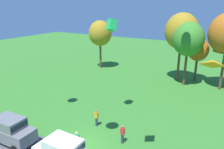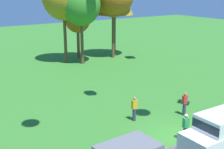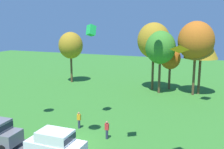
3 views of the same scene
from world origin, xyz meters
The scene contains 13 objects.
ground_plane centered at (0.00, 0.00, 0.00)m, with size 120.00×120.00×0.00m, color #337528.
car_suv_by_flagpole centered at (0.44, -2.43, 1.30)m, with size 4.61×2.06×2.28m.
person_watching_sky centered at (-0.77, 3.60, 0.88)m, with size 0.36×0.24×1.71m.
person_beside_suv centered at (-0.02, -0.36, 0.88)m, with size 0.36×0.24×1.71m.
person_on_lawn centered at (2.75, 2.36, 0.88)m, with size 0.36×0.24×1.71m.
tree_far_left centered at (-11.78, 21.44, 6.49)m, with size 4.18×4.18×8.82m.
tree_far_right centered at (2.69, 21.40, 7.69)m, with size 4.95×4.95×10.44m.
tree_lone_near centered at (4.06, 19.82, 6.83)m, with size 4.39×4.39×9.27m.
tree_center_back centered at (5.10, 22.76, 4.92)m, with size 3.18×3.18×6.71m.
tree_right_of_center centered at (8.90, 20.53, 7.85)m, with size 5.04×5.04×10.65m.
tree_left_of_center centered at (9.63, 21.35, 7.72)m, with size 4.81×4.81×10.15m.
kite_box_high_left centered at (-0.42, 5.98, 9.65)m, with size 0.71×0.71×1.00m, color green.
kite_diamond_mid_center centered at (9.23, -1.10, 8.87)m, with size 0.89×1.08×0.26m, color orange.
Camera 3 is at (11.22, -18.27, 10.49)m, focal length 42.00 mm.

